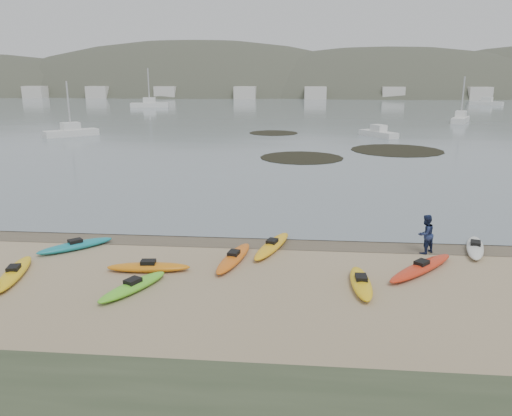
# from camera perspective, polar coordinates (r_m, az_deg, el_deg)

# --- Properties ---
(ground) EXTENTS (600.00, 600.00, 0.00)m
(ground) POSITION_cam_1_polar(r_m,az_deg,el_deg) (23.29, 0.00, -3.57)
(ground) COLOR tan
(ground) RESTS_ON ground
(wet_sand) EXTENTS (60.00, 60.00, 0.00)m
(wet_sand) POSITION_cam_1_polar(r_m,az_deg,el_deg) (23.01, -0.07, -3.79)
(wet_sand) COLOR brown
(wet_sand) RESTS_ON ground
(water) EXTENTS (1200.00, 1200.00, 0.00)m
(water) POSITION_cam_1_polar(r_m,az_deg,el_deg) (322.09, 5.06, 13.50)
(water) COLOR slate
(water) RESTS_ON ground
(kayaks) EXTENTS (19.83, 9.78, 0.34)m
(kayaks) POSITION_cam_1_polar(r_m,az_deg,el_deg) (19.77, -4.26, -6.51)
(kayaks) COLOR yellow
(kayaks) RESTS_ON ground
(person_east) EXTENTS (1.05, 1.02, 1.70)m
(person_east) POSITION_cam_1_polar(r_m,az_deg,el_deg) (22.41, 18.81, -2.85)
(person_east) COLOR navy
(person_east) RESTS_ON ground
(kelp_mats) EXTENTS (21.23, 27.38, 0.04)m
(kelp_mats) POSITION_cam_1_polar(r_m,az_deg,el_deg) (53.65, 9.12, 6.82)
(kelp_mats) COLOR black
(kelp_mats) RESTS_ON water
(moored_boats) EXTENTS (92.49, 82.06, 1.25)m
(moored_boats) POSITION_cam_1_polar(r_m,az_deg,el_deg) (103.86, 5.09, 11.04)
(moored_boats) COLOR silver
(moored_boats) RESTS_ON ground
(far_hills) EXTENTS (550.00, 135.00, 80.00)m
(far_hills) POSITION_cam_1_polar(r_m,az_deg,el_deg) (220.41, 15.17, 8.29)
(far_hills) COLOR #384235
(far_hills) RESTS_ON ground
(far_town) EXTENTS (199.00, 5.00, 4.00)m
(far_town) POSITION_cam_1_polar(r_m,az_deg,el_deg) (167.13, 6.82, 12.92)
(far_town) COLOR beige
(far_town) RESTS_ON ground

